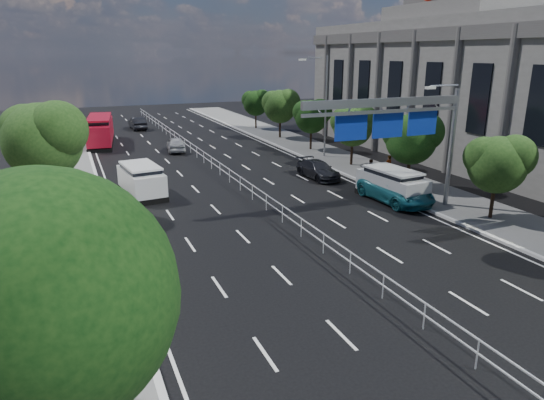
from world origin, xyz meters
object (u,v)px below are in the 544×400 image
pedestrian_b (370,169)px  toilet_sign (74,303)px  overhead_gantry (400,119)px  white_minivan (141,180)px  near_car_dark (138,123)px  near_car_silver (176,144)px  red_bus (100,130)px  silver_minivan (392,185)px  parked_car_dark (318,170)px  pedestrian_a (388,166)px  parked_car_teal (396,190)px

pedestrian_b → toilet_sign: bearing=60.4°
overhead_gantry → pedestrian_b: (3.03, 7.06, -4.70)m
white_minivan → near_car_dark: 30.77m
near_car_silver → pedestrian_b: bearing=130.4°
red_bus → pedestrian_b: bearing=-47.4°
toilet_sign → silver_minivan: bearing=32.8°
toilet_sign → parked_car_dark: 26.38m
near_car_dark → silver_minivan: (10.76, -37.91, 0.27)m
white_minivan → near_car_dark: size_ratio=1.12×
toilet_sign → overhead_gantry: bearing=29.6°
silver_minivan → parked_car_dark: (-1.62, 7.05, -0.36)m
toilet_sign → pedestrian_b: size_ratio=2.84×
white_minivan → pedestrian_b: white_minivan is taller
near_car_dark → pedestrian_a: pedestrian_a is taller
overhead_gantry → parked_car_dark: overhead_gantry is taller
near_car_silver → near_car_dark: near_car_dark is taller
near_car_dark → pedestrian_b: 35.42m
silver_minivan → pedestrian_b: silver_minivan is taller
parked_car_dark → silver_minivan: bearing=-80.0°
toilet_sign → near_car_silver: (9.86, 34.14, -2.25)m
red_bus → parked_car_teal: (15.80, -29.08, -0.74)m
overhead_gantry → parked_car_dark: (-0.06, 9.43, -4.95)m
red_bus → near_car_silver: bearing=-40.5°
toilet_sign → silver_minivan: 23.00m
pedestrian_a → red_bus: bearing=-53.7°
silver_minivan → parked_car_dark: size_ratio=1.14×
toilet_sign → pedestrian_a: toilet_sign is taller
toilet_sign → pedestrian_a: bearing=37.7°
overhead_gantry → white_minivan: (-13.20, 9.79, -4.56)m
toilet_sign → white_minivan: bearing=77.2°
silver_minivan → pedestrian_b: 4.91m
near_car_dark → pedestrian_a: bearing=111.0°
white_minivan → overhead_gantry: bearing=-43.5°
overhead_gantry → parked_car_dark: 10.65m
silver_minivan → parked_car_dark: bearing=98.3°
red_bus → parked_car_teal: size_ratio=1.77×
red_bus → near_car_silver: size_ratio=2.43×
silver_minivan → white_minivan: bearing=148.7°
overhead_gantry → pedestrian_a: size_ratio=6.43×
red_bus → pedestrian_a: (19.17, -23.61, -0.58)m
silver_minivan → pedestrian_a: size_ratio=3.22×
toilet_sign → near_car_silver: bearing=73.9°
parked_car_teal → silver_minivan: bearing=88.2°
overhead_gantry → pedestrian_b: bearing=66.7°
parked_car_dark → red_bus: bearing=120.3°
parked_car_dark → pedestrian_b: bearing=-40.4°
toilet_sign → white_minivan: size_ratio=0.85×
overhead_gantry → parked_car_dark: size_ratio=2.28×
red_bus → pedestrian_b: red_bus is taller
overhead_gantry → red_bus: overhead_gantry is taller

